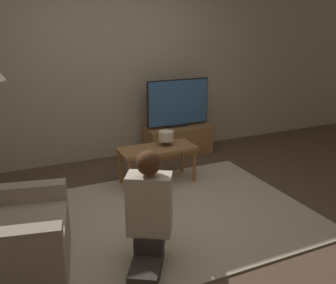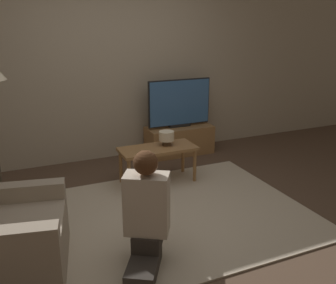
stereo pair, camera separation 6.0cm
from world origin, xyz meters
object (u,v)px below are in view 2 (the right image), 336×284
(tv, at_px, (180,103))
(person_kneeling, at_px, (146,210))
(coffee_table, at_px, (158,152))
(table_lamp, at_px, (167,137))

(tv, bearing_deg, person_kneeling, -120.80)
(coffee_table, bearing_deg, table_lamp, 16.39)
(tv, bearing_deg, coffee_table, -128.69)
(coffee_table, bearing_deg, person_kneeling, -115.30)
(tv, distance_m, table_lamp, 1.00)
(coffee_table, relative_size, person_kneeling, 0.96)
(tv, relative_size, person_kneeling, 1.00)
(table_lamp, bearing_deg, tv, 55.79)
(coffee_table, height_order, person_kneeling, person_kneeling)
(tv, height_order, coffee_table, tv)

